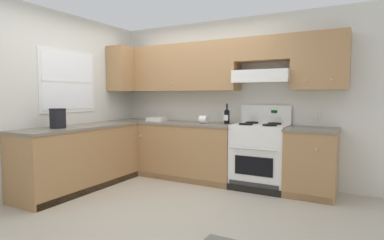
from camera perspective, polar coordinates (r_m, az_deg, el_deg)
The scene contains 10 objects.
ground_plane at distance 4.13m, azimuth -7.43°, elevation -14.53°, with size 7.04×7.04×0.00m, color #B2AA99.
wall_back at distance 5.06m, azimuth 6.37°, elevation 5.98°, with size 4.68×0.57×2.55m.
wall_left at distance 5.16m, azimuth -20.57°, elevation 4.18°, with size 0.47×4.00×2.55m.
counter_back_run at distance 5.02m, azimuth 1.37°, elevation -5.77°, with size 3.60×0.65×0.91m.
counter_left_run at distance 4.83m, azimuth -19.64°, elevation -6.43°, with size 0.63×1.91×0.91m.
stove at distance 4.68m, azimuth 12.21°, elevation -6.30°, with size 0.76×0.62×1.20m.
wine_bottle at distance 4.85m, azimuth 6.35°, elevation 0.78°, with size 0.08×0.08×0.31m.
bowl at distance 5.40m, azimuth -6.32°, elevation 0.02°, with size 0.31×0.24×0.06m.
bucket at distance 4.53m, azimuth -23.18°, elevation 0.36°, with size 0.22×0.22×0.26m.
paper_towel_roll at distance 4.89m, azimuth 2.11°, elevation 0.09°, with size 0.12×0.12×0.12m.
Camera 1 is at (2.30, -3.16, 1.34)m, focal length 29.39 mm.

